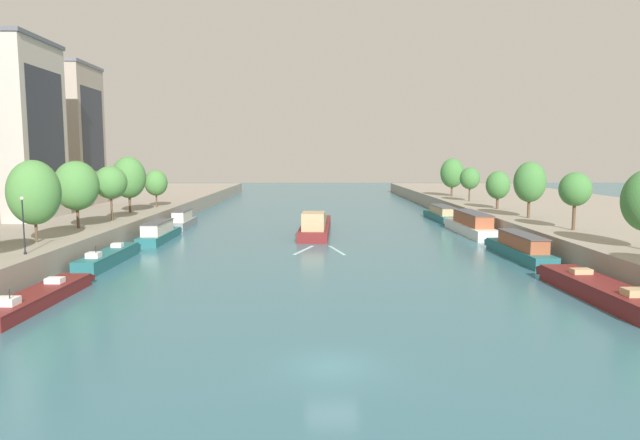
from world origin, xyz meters
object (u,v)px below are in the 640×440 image
barge_midriver (316,226)px  moored_boat_left_end (38,297)px  moored_boat_right_end (471,225)px  tree_left_by_lamp (111,183)px  tree_right_midway (498,185)px  tree_right_past_mid (452,173)px  tree_left_second (156,183)px  tree_right_by_lamp (530,182)px  tree_left_third (76,186)px  tree_left_nearest (129,177)px  moored_boat_left_lone (109,257)px  moored_boat_right_far (520,248)px  tree_right_third (575,189)px  moored_boat_left_midway (159,233)px  moored_boat_left_gap_after (183,220)px  tree_left_distant (34,193)px  moored_boat_right_gap_after (442,214)px  moored_boat_right_lone (601,290)px  tree_right_nearest (470,178)px  lamppost_left_bank (23,223)px

barge_midriver → moored_boat_left_end: bearing=-118.3°
moored_boat_right_end → tree_left_by_lamp: 46.49m
tree_right_midway → tree_right_past_mid: size_ratio=0.75×
barge_midriver → tree_left_second: 28.16m
tree_right_by_lamp → tree_right_past_mid: 39.56m
barge_midriver → tree_left_third: 30.17m
tree_left_nearest → tree_left_by_lamp: bearing=-83.8°
moored_boat_left_lone → moored_boat_right_far: moored_boat_right_far is taller
tree_left_by_lamp → tree_right_by_lamp: 52.06m
tree_right_by_lamp → tree_left_third: bearing=-169.7°
tree_right_third → tree_right_by_lamp: tree_right_by_lamp is taller
tree_left_nearest → moored_boat_left_end: bearing=-80.7°
moored_boat_left_midway → tree_right_by_lamp: bearing=2.8°
tree_left_by_lamp → tree_left_second: (0.00, 19.20, -0.92)m
moored_boat_left_midway → tree_right_third: (46.56, -9.64, 5.83)m
moored_boat_left_midway → moored_boat_left_gap_after: bearing=90.7°
tree_left_distant → tree_right_past_mid: size_ratio=0.99×
moored_boat_right_gap_after → tree_right_past_mid: bearing=71.7°
moored_boat_left_midway → moored_boat_right_end: size_ratio=0.75×
moored_boat_left_lone → moored_boat_right_lone: size_ratio=0.86×
moored_boat_left_lone → barge_midriver: bearing=47.0°
moored_boat_right_gap_after → tree_left_second: size_ratio=2.45×
tree_right_past_mid → tree_right_nearest: bearing=-90.2°
moored_boat_right_lone → tree_right_by_lamp: size_ratio=2.07×
moored_boat_right_lone → tree_left_nearest: bearing=140.6°
barge_midriver → moored_boat_right_gap_after: 25.84m
moored_boat_left_midway → tree_right_nearest: bearing=32.2°
moored_boat_left_midway → tree_left_distant: bearing=-109.5°
barge_midriver → lamppost_left_bank: bearing=-127.3°
barge_midriver → lamppost_left_bank: 38.57m
tree_left_by_lamp → moored_boat_left_lone: bearing=-71.5°
moored_boat_right_end → tree_right_nearest: tree_right_nearest is taller
moored_boat_left_lone → moored_boat_right_gap_after: bearing=42.2°
tree_left_second → tree_left_by_lamp: bearing=-90.0°
moored_boat_left_end → tree_right_third: tree_right_third is taller
moored_boat_left_midway → tree_right_third: bearing=-11.7°
moored_boat_right_gap_after → tree_right_midway: bearing=-48.0°
moored_boat_left_end → tree_right_third: (46.82, 19.84, 6.35)m
barge_midriver → moored_boat_right_lone: size_ratio=1.48×
tree_left_third → tree_right_by_lamp: bearing=10.3°
moored_boat_right_lone → moored_boat_right_end: bearing=89.4°
tree_right_third → moored_boat_right_lone: bearing=-109.8°
tree_right_by_lamp → moored_boat_right_end: bearing=150.3°
moored_boat_left_end → moored_boat_left_gap_after: bearing=89.9°
moored_boat_left_end → lamppost_left_bank: (-3.69, 5.70, 4.56)m
moored_boat_right_end → moored_boat_right_gap_after: bearing=90.4°
moored_boat_right_lone → tree_right_past_mid: (6.73, 70.31, 6.51)m
moored_boat_right_gap_after → lamppost_left_bank: (-43.96, -45.96, 4.06)m
moored_boat_left_end → tree_left_third: tree_left_third is taller
tree_right_by_lamp → moored_boat_right_far: bearing=-114.0°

